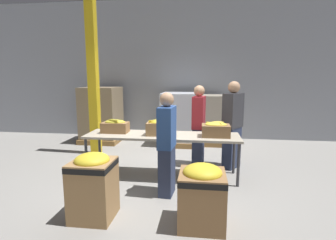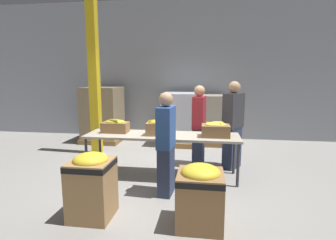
{
  "view_description": "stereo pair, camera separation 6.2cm",
  "coord_description": "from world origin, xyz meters",
  "px_view_note": "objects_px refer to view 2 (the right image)",
  "views": [
    {
      "loc": [
        0.69,
        -4.54,
        1.79
      ],
      "look_at": [
        0.07,
        0.23,
        1.01
      ],
      "focal_mm": 28.0,
      "sensor_mm": 36.0,
      "label": 1
    },
    {
      "loc": [
        0.75,
        -4.53,
        1.79
      ],
      "look_at": [
        0.07,
        0.23,
        1.01
      ],
      "focal_mm": 28.0,
      "sensor_mm": 36.0,
      "label": 2
    }
  ],
  "objects_px": {
    "banana_box_0": "(115,126)",
    "sorting_table": "(162,137)",
    "volunteer_0": "(166,145)",
    "pallet_stack_1": "(182,119)",
    "banana_box_2": "(216,129)",
    "pallet_stack_2": "(208,120)",
    "donation_bin_1": "(200,193)",
    "banana_box_1": "(158,127)",
    "volunteer_2": "(233,126)",
    "volunteer_1": "(199,126)",
    "support_pillar": "(94,68)",
    "donation_bin_0": "(92,183)",
    "pallet_stack_0": "(103,115)"
  },
  "relations": [
    {
      "from": "banana_box_0",
      "to": "sorting_table",
      "type": "bearing_deg",
      "value": -4.02
    },
    {
      "from": "volunteer_0",
      "to": "pallet_stack_1",
      "type": "distance_m",
      "value": 3.17
    },
    {
      "from": "banana_box_2",
      "to": "pallet_stack_2",
      "type": "relative_size",
      "value": 0.36
    },
    {
      "from": "banana_box_0",
      "to": "pallet_stack_2",
      "type": "bearing_deg",
      "value": 55.31
    },
    {
      "from": "banana_box_0",
      "to": "donation_bin_1",
      "type": "xyz_separation_m",
      "value": [
        1.61,
        -1.6,
        -0.49
      ]
    },
    {
      "from": "banana_box_1",
      "to": "volunteer_0",
      "type": "xyz_separation_m",
      "value": [
        0.25,
        -0.69,
        -0.14
      ]
    },
    {
      "from": "banana_box_0",
      "to": "volunteer_2",
      "type": "bearing_deg",
      "value": 14.68
    },
    {
      "from": "pallet_stack_1",
      "to": "volunteer_2",
      "type": "bearing_deg",
      "value": -57.33
    },
    {
      "from": "volunteer_0",
      "to": "sorting_table",
      "type": "bearing_deg",
      "value": 19.2
    },
    {
      "from": "banana_box_0",
      "to": "volunteer_0",
      "type": "distance_m",
      "value": 1.34
    },
    {
      "from": "volunteer_0",
      "to": "pallet_stack_1",
      "type": "bearing_deg",
      "value": 5.83
    },
    {
      "from": "volunteer_1",
      "to": "pallet_stack_2",
      "type": "relative_size",
      "value": 1.24
    },
    {
      "from": "volunteer_0",
      "to": "pallet_stack_2",
      "type": "height_order",
      "value": "volunteer_0"
    },
    {
      "from": "sorting_table",
      "to": "donation_bin_1",
      "type": "relative_size",
      "value": 3.55
    },
    {
      "from": "sorting_table",
      "to": "support_pillar",
      "type": "bearing_deg",
      "value": 145.17
    },
    {
      "from": "banana_box_2",
      "to": "pallet_stack_2",
      "type": "bearing_deg",
      "value": 92.07
    },
    {
      "from": "sorting_table",
      "to": "banana_box_1",
      "type": "relative_size",
      "value": 6.96
    },
    {
      "from": "donation_bin_1",
      "to": "donation_bin_0",
      "type": "bearing_deg",
      "value": 180.0
    },
    {
      "from": "banana_box_2",
      "to": "volunteer_2",
      "type": "distance_m",
      "value": 0.76
    },
    {
      "from": "donation_bin_1",
      "to": "banana_box_2",
      "type": "bearing_deg",
      "value": 81.52
    },
    {
      "from": "donation_bin_1",
      "to": "pallet_stack_1",
      "type": "distance_m",
      "value": 4.02
    },
    {
      "from": "banana_box_0",
      "to": "pallet_stack_0",
      "type": "height_order",
      "value": "pallet_stack_0"
    },
    {
      "from": "banana_box_0",
      "to": "volunteer_1",
      "type": "relative_size",
      "value": 0.29
    },
    {
      "from": "donation_bin_0",
      "to": "pallet_stack_2",
      "type": "relative_size",
      "value": 0.65
    },
    {
      "from": "banana_box_1",
      "to": "volunteer_2",
      "type": "bearing_deg",
      "value": 26.72
    },
    {
      "from": "support_pillar",
      "to": "volunteer_1",
      "type": "bearing_deg",
      "value": -12.26
    },
    {
      "from": "banana_box_1",
      "to": "donation_bin_1",
      "type": "relative_size",
      "value": 0.51
    },
    {
      "from": "banana_box_1",
      "to": "volunteer_2",
      "type": "distance_m",
      "value": 1.53
    },
    {
      "from": "sorting_table",
      "to": "banana_box_0",
      "type": "height_order",
      "value": "banana_box_0"
    },
    {
      "from": "banana_box_1",
      "to": "donation_bin_0",
      "type": "relative_size",
      "value": 0.46
    },
    {
      "from": "banana_box_1",
      "to": "banana_box_2",
      "type": "height_order",
      "value": "banana_box_1"
    },
    {
      "from": "banana_box_2",
      "to": "pallet_stack_0",
      "type": "xyz_separation_m",
      "value": [
        -3.03,
        2.45,
        -0.15
      ]
    },
    {
      "from": "support_pillar",
      "to": "banana_box_0",
      "type": "bearing_deg",
      "value": -52.98
    },
    {
      "from": "banana_box_2",
      "to": "pallet_stack_1",
      "type": "height_order",
      "value": "pallet_stack_1"
    },
    {
      "from": "banana_box_1",
      "to": "volunteer_1",
      "type": "distance_m",
      "value": 1.04
    },
    {
      "from": "volunteer_2",
      "to": "support_pillar",
      "type": "bearing_deg",
      "value": -66.39
    },
    {
      "from": "volunteer_1",
      "to": "donation_bin_0",
      "type": "distance_m",
      "value": 2.62
    },
    {
      "from": "volunteer_1",
      "to": "donation_bin_0",
      "type": "bearing_deg",
      "value": -22.19
    },
    {
      "from": "volunteer_2",
      "to": "pallet_stack_1",
      "type": "bearing_deg",
      "value": -112.73
    },
    {
      "from": "sorting_table",
      "to": "volunteer_0",
      "type": "bearing_deg",
      "value": -76.1
    },
    {
      "from": "sorting_table",
      "to": "donation_bin_0",
      "type": "height_order",
      "value": "donation_bin_0"
    },
    {
      "from": "banana_box_1",
      "to": "support_pillar",
      "type": "relative_size",
      "value": 0.1
    },
    {
      "from": "donation_bin_0",
      "to": "sorting_table",
      "type": "bearing_deg",
      "value": 67.0
    },
    {
      "from": "banana_box_2",
      "to": "donation_bin_1",
      "type": "bearing_deg",
      "value": -98.48
    },
    {
      "from": "banana_box_2",
      "to": "volunteer_1",
      "type": "height_order",
      "value": "volunteer_1"
    },
    {
      "from": "pallet_stack_0",
      "to": "pallet_stack_1",
      "type": "bearing_deg",
      "value": 0.29
    },
    {
      "from": "sorting_table",
      "to": "banana_box_0",
      "type": "distance_m",
      "value": 0.91
    },
    {
      "from": "sorting_table",
      "to": "pallet_stack_2",
      "type": "xyz_separation_m",
      "value": [
        0.85,
        2.58,
        -0.07
      ]
    },
    {
      "from": "banana_box_2",
      "to": "volunteer_2",
      "type": "height_order",
      "value": "volunteer_2"
    },
    {
      "from": "volunteer_1",
      "to": "donation_bin_1",
      "type": "xyz_separation_m",
      "value": [
        0.08,
        -2.25,
        -0.4
      ]
    }
  ]
}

